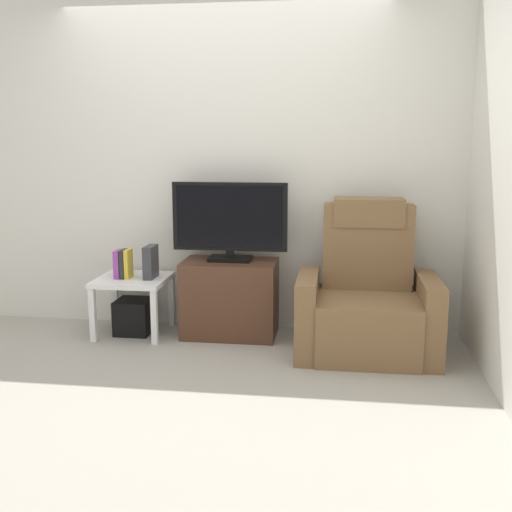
% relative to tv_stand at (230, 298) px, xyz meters
% --- Properties ---
extents(ground_plane, '(6.40, 6.40, 0.00)m').
position_rel_tv_stand_xyz_m(ground_plane, '(-0.08, -0.85, -0.29)').
color(ground_plane, '#9E998E').
extents(wall_back, '(6.40, 0.06, 2.60)m').
position_rel_tv_stand_xyz_m(wall_back, '(-0.08, 0.28, 1.01)').
color(wall_back, silver).
rests_on(wall_back, ground).
extents(tv_stand, '(0.71, 0.43, 0.59)m').
position_rel_tv_stand_xyz_m(tv_stand, '(0.00, 0.00, 0.00)').
color(tv_stand, '#4C2D1E').
rests_on(tv_stand, ground).
extents(television, '(0.87, 0.20, 0.60)m').
position_rel_tv_stand_xyz_m(television, '(-0.00, 0.02, 0.61)').
color(television, black).
rests_on(television, tv_stand).
extents(recliner_armchair, '(0.98, 0.78, 1.08)m').
position_rel_tv_stand_xyz_m(recliner_armchair, '(1.03, -0.23, 0.08)').
color(recliner_armchair, brown).
rests_on(recliner_armchair, ground).
extents(side_table, '(0.54, 0.54, 0.45)m').
position_rel_tv_stand_xyz_m(side_table, '(-0.76, -0.05, 0.08)').
color(side_table, white).
rests_on(side_table, ground).
extents(subwoofer_box, '(0.27, 0.27, 0.27)m').
position_rel_tv_stand_xyz_m(subwoofer_box, '(-0.76, -0.05, -0.16)').
color(subwoofer_box, black).
rests_on(subwoofer_box, ground).
extents(book_leftmost, '(0.04, 0.14, 0.22)m').
position_rel_tv_stand_xyz_m(book_leftmost, '(-0.86, -0.07, 0.26)').
color(book_leftmost, purple).
rests_on(book_leftmost, side_table).
extents(book_middle, '(0.03, 0.13, 0.22)m').
position_rel_tv_stand_xyz_m(book_middle, '(-0.81, -0.07, 0.26)').
color(book_middle, '#262626').
rests_on(book_middle, side_table).
extents(book_rightmost, '(0.03, 0.13, 0.22)m').
position_rel_tv_stand_xyz_m(book_rightmost, '(-0.78, -0.07, 0.26)').
color(book_rightmost, gold).
rests_on(book_rightmost, side_table).
extents(game_console, '(0.07, 0.20, 0.25)m').
position_rel_tv_stand_xyz_m(game_console, '(-0.61, -0.04, 0.28)').
color(game_console, '#333338').
rests_on(game_console, side_table).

